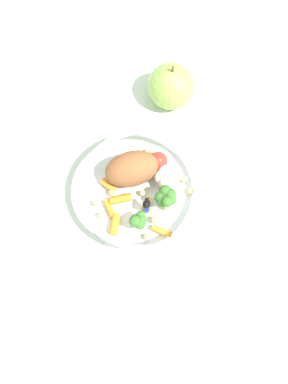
# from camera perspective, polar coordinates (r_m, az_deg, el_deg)

# --- Properties ---
(ground_plane) EXTENTS (2.40, 2.40, 0.00)m
(ground_plane) POSITION_cam_1_polar(r_m,az_deg,el_deg) (0.81, 0.28, 0.24)
(ground_plane) COLOR silver
(food_container) EXTENTS (0.20, 0.20, 0.07)m
(food_container) POSITION_cam_1_polar(r_m,az_deg,el_deg) (0.78, -0.07, 0.63)
(food_container) COLOR white
(food_container) RESTS_ON ground_plane
(loose_apple) EXTENTS (0.08, 0.08, 0.09)m
(loose_apple) POSITION_cam_1_polar(r_m,az_deg,el_deg) (0.86, 3.11, 11.88)
(loose_apple) COLOR #8CB74C
(loose_apple) RESTS_ON ground_plane
(folded_napkin) EXTENTS (0.13, 0.12, 0.01)m
(folded_napkin) POSITION_cam_1_polar(r_m,az_deg,el_deg) (0.74, -1.04, -15.08)
(folded_napkin) COLOR white
(folded_napkin) RESTS_ON ground_plane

